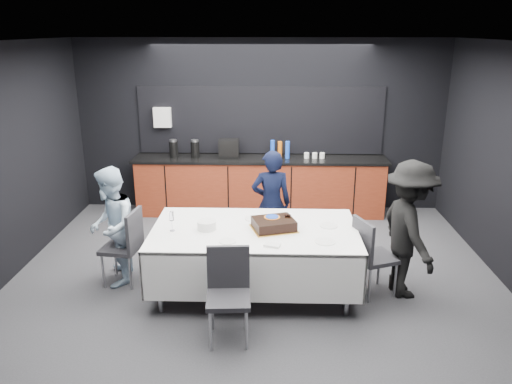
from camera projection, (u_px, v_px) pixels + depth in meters
ground at (256, 274)px, 6.26m from camera, size 6.00×6.00×0.00m
room_shell at (256, 127)px, 5.68m from camera, size 6.04×5.04×2.82m
kitchenette at (259, 181)px, 8.20m from camera, size 4.10×0.64×2.05m
party_table at (255, 240)px, 5.68m from camera, size 2.32×1.32×0.78m
cake_assembly at (274, 224)px, 5.61m from camera, size 0.57×0.51×0.16m
plate_stack at (207, 225)px, 5.60m from camera, size 0.21×0.21×0.10m
loose_plate_near at (228, 241)px, 5.29m from camera, size 0.18×0.18×0.01m
loose_plate_right_a at (329, 226)px, 5.71m from camera, size 0.21×0.21×0.01m
loose_plate_right_b at (325, 242)px, 5.28m from camera, size 0.22×0.22×0.01m
loose_plate_far at (254, 218)px, 5.93m from camera, size 0.22×0.22×0.01m
fork_pile at (272, 245)px, 5.18m from camera, size 0.19×0.14×0.03m
champagne_flute at (172, 218)px, 5.53m from camera, size 0.06×0.06×0.22m
chair_left at (127, 242)px, 5.89m from camera, size 0.47×0.47×0.92m
chair_right at (370, 252)px, 5.63m from camera, size 0.54×0.54×0.92m
chair_near at (228, 287)px, 4.86m from camera, size 0.45×0.45×0.92m
person_center at (271, 204)px, 6.60m from camera, size 0.56×0.40×1.45m
person_left at (112, 227)px, 5.86m from camera, size 0.66×0.78×1.43m
person_right at (409, 230)px, 5.57m from camera, size 0.76×1.11×1.58m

